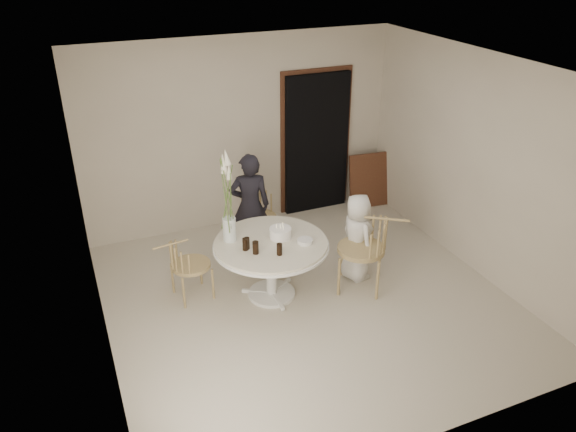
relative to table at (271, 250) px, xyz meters
name	(u,v)px	position (x,y,z in m)	size (l,w,h in m)	color
ground	(307,299)	(0.35, -0.25, -0.62)	(4.50, 4.50, 0.00)	beige
room_shell	(309,173)	(0.35, -0.25, 1.00)	(4.50, 4.50, 4.50)	silver
doorway	(317,144)	(1.50, 1.94, 0.43)	(1.00, 0.10, 2.10)	black
door_trim	(315,139)	(1.50, 1.98, 0.49)	(1.12, 0.03, 2.22)	#53321C
table	(271,250)	(0.00, 0.00, 0.00)	(1.33, 1.33, 0.73)	white
picture_frame	(369,180)	(2.30, 1.70, -0.20)	(0.63, 0.04, 0.85)	#53321C
chair_far	(257,208)	(0.28, 1.26, -0.09)	(0.48, 0.51, 0.81)	tan
chair_right	(373,242)	(1.16, -0.33, 0.02)	(0.74, 0.73, 0.98)	tan
chair_left	(181,262)	(-0.97, 0.34, -0.11)	(0.51, 0.48, 0.79)	tan
girl	(250,206)	(0.10, 1.00, 0.10)	(0.52, 0.34, 1.43)	black
boy	(357,237)	(1.11, -0.03, -0.06)	(0.55, 0.36, 1.12)	silver
birthday_cake	(280,233)	(0.14, 0.05, 0.17)	(0.25, 0.25, 0.17)	white
cola_tumbler_a	(256,248)	(-0.25, -0.17, 0.19)	(0.07, 0.07, 0.15)	black
cola_tumbler_b	(279,249)	(-0.02, -0.30, 0.18)	(0.06, 0.06, 0.13)	black
cola_tumbler_c	(245,244)	(-0.32, -0.06, 0.19)	(0.07, 0.07, 0.14)	black
cola_tumbler_d	(247,243)	(-0.30, -0.04, 0.18)	(0.06, 0.06, 0.14)	black
plate_stack	(305,241)	(0.35, -0.17, 0.14)	(0.18, 0.18, 0.04)	white
flower_vase	(228,206)	(-0.42, 0.22, 0.55)	(0.15, 0.15, 1.12)	silver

